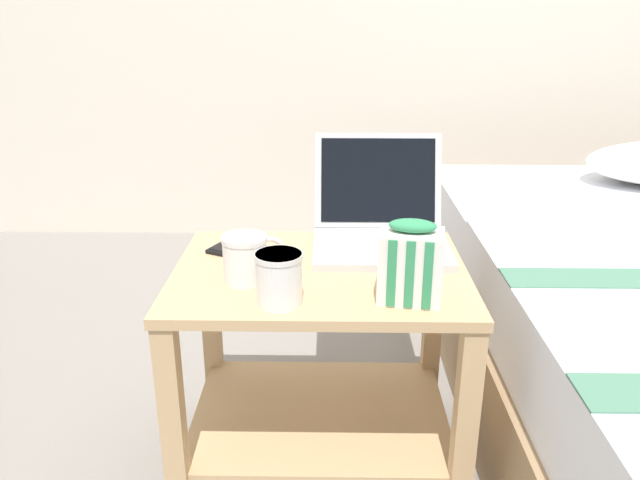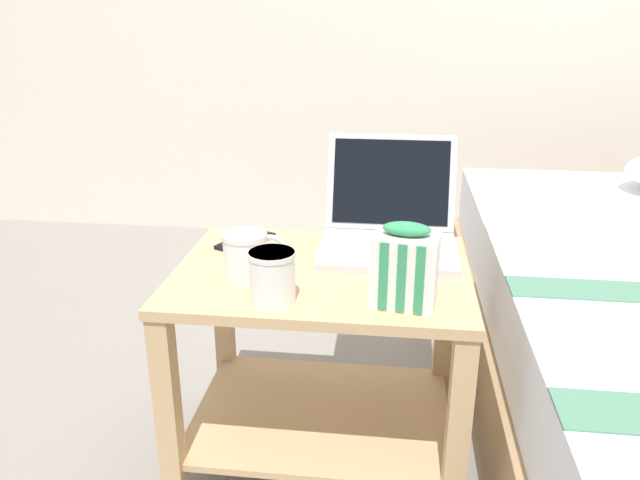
{
  "view_description": "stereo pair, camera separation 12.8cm",
  "coord_description": "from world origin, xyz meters",
  "px_view_note": "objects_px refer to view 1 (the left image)",
  "views": [
    {
      "loc": [
        0.02,
        -1.23,
        1.02
      ],
      "look_at": [
        0.0,
        -0.04,
        0.58
      ],
      "focal_mm": 35.0,
      "sensor_mm": 36.0,
      "label": 1
    },
    {
      "loc": [
        0.15,
        -1.22,
        1.02
      ],
      "look_at": [
        0.0,
        -0.04,
        0.58
      ],
      "focal_mm": 35.0,
      "sensor_mm": 36.0,
      "label": 2
    }
  ],
  "objects_px": {
    "snack_bag": "(411,264)",
    "mug_front_left": "(247,256)",
    "mug_front_right": "(279,275)",
    "cell_phone": "(236,244)",
    "laptop": "(380,225)"
  },
  "relations": [
    {
      "from": "snack_bag",
      "to": "cell_phone",
      "type": "height_order",
      "value": "snack_bag"
    },
    {
      "from": "cell_phone",
      "to": "snack_bag",
      "type": "bearing_deg",
      "value": -37.16
    },
    {
      "from": "snack_bag",
      "to": "mug_front_left",
      "type": "bearing_deg",
      "value": 164.93
    },
    {
      "from": "laptop",
      "to": "cell_phone",
      "type": "height_order",
      "value": "laptop"
    },
    {
      "from": "mug_front_left",
      "to": "snack_bag",
      "type": "distance_m",
      "value": 0.33
    },
    {
      "from": "mug_front_right",
      "to": "cell_phone",
      "type": "height_order",
      "value": "mug_front_right"
    },
    {
      "from": "mug_front_left",
      "to": "snack_bag",
      "type": "relative_size",
      "value": 0.79
    },
    {
      "from": "laptop",
      "to": "snack_bag",
      "type": "distance_m",
      "value": 0.3
    },
    {
      "from": "mug_front_left",
      "to": "mug_front_right",
      "type": "xyz_separation_m",
      "value": [
        0.07,
        -0.1,
        0.0
      ]
    },
    {
      "from": "laptop",
      "to": "cell_phone",
      "type": "relative_size",
      "value": 1.97
    },
    {
      "from": "laptop",
      "to": "cell_phone",
      "type": "distance_m",
      "value": 0.34
    },
    {
      "from": "mug_front_left",
      "to": "snack_bag",
      "type": "xyz_separation_m",
      "value": [
        0.32,
        -0.09,
        0.02
      ]
    },
    {
      "from": "mug_front_left",
      "to": "cell_phone",
      "type": "height_order",
      "value": "mug_front_left"
    },
    {
      "from": "laptop",
      "to": "mug_front_right",
      "type": "height_order",
      "value": "laptop"
    },
    {
      "from": "laptop",
      "to": "mug_front_left",
      "type": "height_order",
      "value": "laptop"
    }
  ]
}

